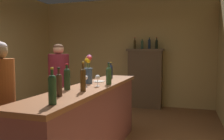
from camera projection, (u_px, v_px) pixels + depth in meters
wall_back at (124, 52)px, 6.61m from camera, size 4.99×0.12×2.97m
bar_counter at (91, 124)px, 3.13m from camera, size 0.53×2.87×1.04m
display_cabinet at (145, 77)px, 6.20m from camera, size 0.96×0.38×1.57m
wine_bottle_malbec at (59, 83)px, 2.36m from camera, size 0.07×0.07×0.30m
wine_bottle_syrah at (109, 75)px, 3.22m from camera, size 0.08×0.08×0.31m
wine_bottle_chardonnay at (67, 78)px, 2.76m from camera, size 0.08×0.08×0.31m
wine_bottle_pinot at (52, 88)px, 1.99m from camera, size 0.07×0.07×0.32m
wine_bottle_rose at (111, 71)px, 3.98m from camera, size 0.06×0.06×0.28m
wine_bottle_merlot at (83, 78)px, 2.65m from camera, size 0.06×0.06×0.34m
wine_glass_front at (84, 80)px, 2.88m from camera, size 0.07×0.07×0.14m
wine_glass_mid at (98, 78)px, 3.05m from camera, size 0.07×0.07×0.15m
wine_glass_rear at (85, 78)px, 3.04m from camera, size 0.07×0.07×0.15m
flower_arrangement at (88, 70)px, 3.32m from camera, size 0.12×0.12×0.41m
cheese_plate at (99, 81)px, 3.51m from camera, size 0.18×0.18×0.01m
display_bottle_left at (135, 44)px, 6.22m from camera, size 0.06×0.06×0.31m
display_bottle_midleft at (142, 44)px, 6.16m from camera, size 0.07×0.07×0.28m
display_bottle_center at (149, 43)px, 6.10m from camera, size 0.07×0.07×0.32m
display_bottle_midright at (157, 44)px, 6.04m from camera, size 0.07×0.07×0.30m
patron_redhead at (59, 83)px, 4.42m from camera, size 0.39×0.39×1.64m
patron_near_entrance at (0, 108)px, 2.48m from camera, size 0.32×0.32×1.60m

